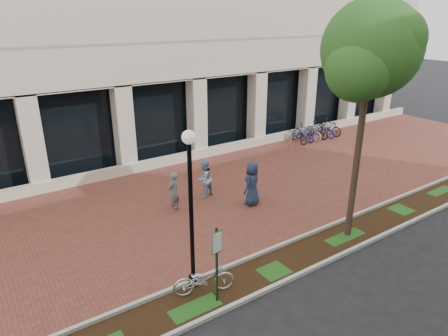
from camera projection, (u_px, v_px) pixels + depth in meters
ground at (216, 196)px, 16.89m from camera, size 120.00×120.00×0.00m
brick_plaza at (216, 196)px, 16.88m from camera, size 40.00×9.00×0.01m
planting_strip at (305, 254)px, 12.83m from camera, size 40.00×1.50×0.01m
curb_plaza_side at (289, 242)px, 13.39m from camera, size 40.00×0.12×0.12m
curb_street_side at (323, 264)px, 12.23m from camera, size 40.00×0.12×0.12m
parking_sign at (217, 255)px, 10.21m from camera, size 0.34×0.07×2.24m
lamppost at (191, 204)px, 10.43m from camera, size 0.36×0.36×4.57m
street_tree at (370, 56)px, 11.85m from camera, size 3.53×2.94×7.73m
locked_bicycle at (204, 279)px, 10.89m from camera, size 1.81×1.13×0.90m
pedestrian_left at (174, 192)px, 15.40m from camera, size 0.69×0.61×1.60m
pedestrian_mid at (204, 178)px, 16.58m from camera, size 0.96×0.85×1.65m
pedestrian_right at (252, 184)px, 15.87m from camera, size 1.03×0.86×1.81m
bollard at (291, 139)px, 22.94m from camera, size 0.12×0.12×0.99m
bike_rack_cluster at (314, 131)px, 24.50m from camera, size 3.53×1.84×1.04m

